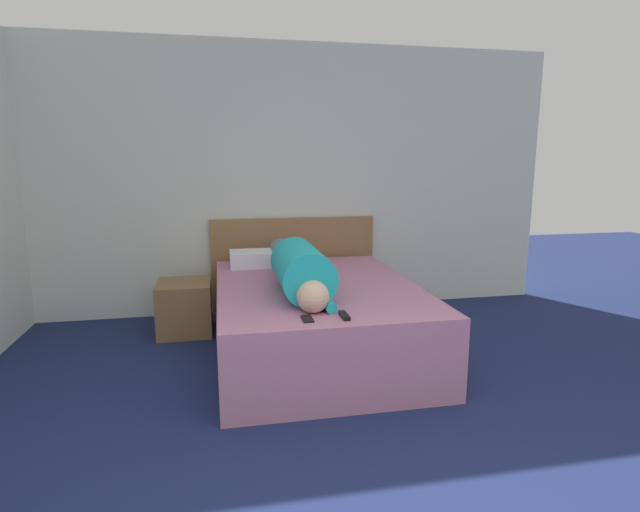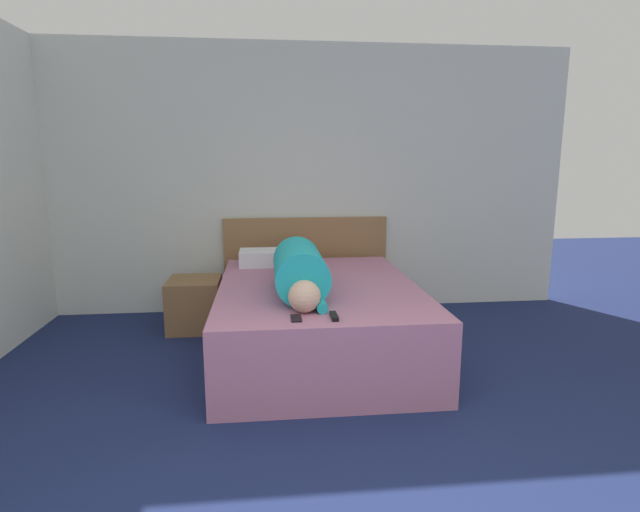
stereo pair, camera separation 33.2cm
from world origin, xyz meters
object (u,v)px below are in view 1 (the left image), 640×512
(cell_phone, at_px, (307,319))
(tv_remote, at_px, (344,316))
(pillow_near_headboard, at_px, (261,258))
(person_lying, at_px, (297,268))
(nightstand, at_px, (185,307))
(bed, at_px, (316,318))

(cell_phone, bearing_deg, tv_remote, -0.74)
(pillow_near_headboard, distance_m, cell_phone, 1.62)
(person_lying, distance_m, cell_phone, 0.78)
(nightstand, bearing_deg, person_lying, -41.17)
(pillow_near_headboard, relative_size, cell_phone, 4.26)
(nightstand, relative_size, pillow_near_headboard, 0.88)
(tv_remote, height_order, cell_phone, tv_remote)
(nightstand, xyz_separation_m, person_lying, (0.89, -0.77, 0.48))
(person_lying, bearing_deg, nightstand, 138.83)
(nightstand, height_order, cell_phone, cell_phone)
(person_lying, relative_size, pillow_near_headboard, 3.26)
(cell_phone, bearing_deg, bed, 75.53)
(person_lying, relative_size, tv_remote, 12.03)
(pillow_near_headboard, xyz_separation_m, tv_remote, (0.37, -1.62, -0.06))
(bed, distance_m, person_lying, 0.47)
(tv_remote, bearing_deg, pillow_near_headboard, 102.87)
(nightstand, relative_size, person_lying, 0.27)
(person_lying, xyz_separation_m, tv_remote, (0.17, -0.77, -0.14))
(tv_remote, bearing_deg, cell_phone, 179.26)
(bed, distance_m, nightstand, 1.25)
(bed, bearing_deg, tv_remote, -89.32)
(person_lying, bearing_deg, bed, 28.33)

